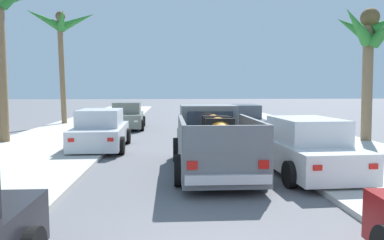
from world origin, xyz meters
name	(u,v)px	position (x,y,z in m)	size (l,w,h in m)	color
sidewalk_left	(56,141)	(-5.44, 12.00, 0.06)	(5.30, 60.00, 0.12)	beige
sidewalk_right	(302,139)	(5.44, 12.00, 0.06)	(5.30, 60.00, 0.12)	beige
curb_left	(85,141)	(-4.19, 12.00, 0.05)	(0.16, 60.00, 0.10)	silver
curb_right	(275,139)	(4.19, 12.00, 0.05)	(0.16, 60.00, 0.10)	silver
pickup_truck	(213,142)	(0.69, 6.24, 0.81)	(2.22, 5.21, 1.80)	slate
car_right_near	(101,131)	(-3.18, 10.20, 0.71)	(2.12, 4.30, 1.54)	silver
car_left_mid	(127,116)	(-3.01, 17.46, 0.71)	(2.15, 4.32, 1.54)	slate
car_right_mid	(242,121)	(3.07, 13.89, 0.71)	(2.10, 4.29, 1.54)	#474C56
car_right_far	(305,148)	(3.13, 5.66, 0.71)	(2.19, 4.33, 1.54)	silver
palm_tree_right_fore	(369,38)	(7.82, 11.03, 4.43)	(3.39, 3.52, 5.69)	#846B4C
palm_tree_left_mid	(61,30)	(-7.25, 19.52, 5.96)	(4.09, 3.16, 7.19)	brown
palm_tree_left_back	(0,7)	(-7.37, 11.59, 5.62)	(3.49, 3.72, 6.91)	brown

